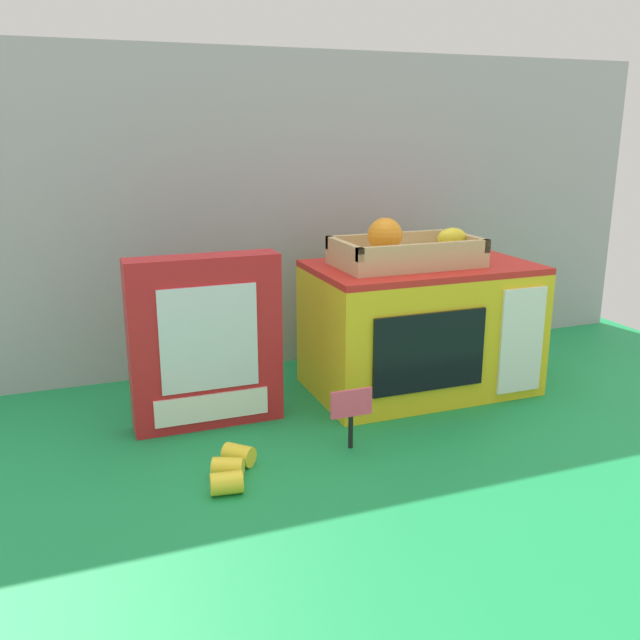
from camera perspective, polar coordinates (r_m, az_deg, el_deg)
ground_plane at (r=1.31m, az=3.75°, el=-6.82°), size 1.70×1.70×0.00m
display_back_panel at (r=1.50m, az=-0.81°, el=8.92°), size 1.61×0.03×0.65m
toy_microwave at (r=1.36m, az=8.24°, el=-0.59°), size 0.42×0.26×0.25m
food_groups_crate at (r=1.30m, az=7.03°, el=5.60°), size 0.26×0.15×0.09m
cookie_set_box at (r=1.19m, az=-9.37°, el=-1.84°), size 0.25×0.06×0.30m
price_sign at (r=1.11m, az=2.59°, el=-7.35°), size 0.07×0.01×0.10m
loose_toy_banana at (r=1.05m, az=-7.31°, el=-12.00°), size 0.09×0.12×0.03m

